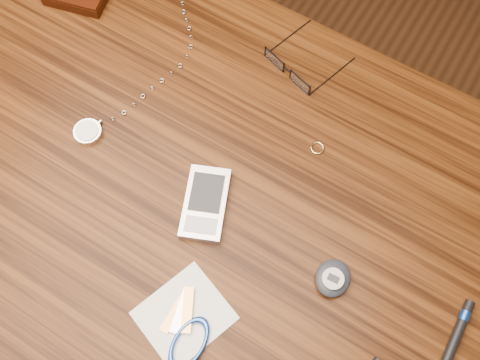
{
  "coord_description": "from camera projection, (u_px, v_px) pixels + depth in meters",
  "views": [
    {
      "loc": [
        0.23,
        -0.22,
        1.48
      ],
      "look_at": [
        0.08,
        0.03,
        0.76
      ],
      "focal_mm": 40.0,
      "sensor_mm": 36.0,
      "label": 1
    }
  ],
  "objects": [
    {
      "name": "notepad_keys",
      "position": [
        187.0,
        330.0,
        0.7
      ],
      "size": [
        0.13,
        0.14,
        0.01
      ],
      "color": "white",
      "rests_on": "desk"
    },
    {
      "name": "black_blue_pen",
      "position": [
        458.0,
        333.0,
        0.7
      ],
      "size": [
        0.02,
        0.1,
        0.01
      ],
      "color": "black",
      "rests_on": "desk"
    },
    {
      "name": "eyeglasses",
      "position": [
        290.0,
        69.0,
        0.85
      ],
      "size": [
        0.13,
        0.13,
        0.02
      ],
      "color": "black",
      "rests_on": "desk"
    },
    {
      "name": "gold_ring",
      "position": [
        317.0,
        148.0,
        0.81
      ],
      "size": [
        0.03,
        0.03,
        0.0
      ],
      "primitive_type": "torus",
      "rotation": [
        0.0,
        0.0,
        0.17
      ],
      "color": "tan",
      "rests_on": "desk"
    },
    {
      "name": "desk",
      "position": [
        191.0,
        200.0,
        0.88
      ],
      "size": [
        1.0,
        0.7,
        0.75
      ],
      "color": "#3D1D09",
      "rests_on": "ground"
    },
    {
      "name": "pda_phone",
      "position": [
        205.0,
        203.0,
        0.77
      ],
      "size": [
        0.1,
        0.12,
        0.02
      ],
      "color": "#B1B2B6",
      "rests_on": "desk"
    },
    {
      "name": "ground",
      "position": [
        211.0,
        281.0,
        1.48
      ],
      "size": [
        3.8,
        3.8,
        0.0
      ],
      "primitive_type": "plane",
      "color": "#472814",
      "rests_on": "ground"
    },
    {
      "name": "pocket_watch",
      "position": [
        94.0,
        127.0,
        0.82
      ],
      "size": [
        0.09,
        0.32,
        0.01
      ],
      "color": "#B7B6BB",
      "rests_on": "desk"
    },
    {
      "name": "pedometer",
      "position": [
        333.0,
        278.0,
        0.72
      ],
      "size": [
        0.05,
        0.06,
        0.02
      ],
      "color": "#20252C",
      "rests_on": "desk"
    }
  ]
}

